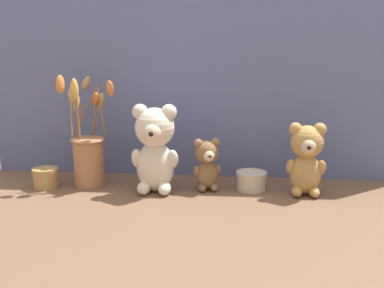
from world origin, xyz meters
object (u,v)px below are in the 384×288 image
teddy_bear_large (155,147)px  decorative_tin_short (45,178)px  teddy_bear_medium (306,158)px  flower_vase (88,151)px  teddy_bear_small (207,163)px  decorative_tin_tall (251,181)px

teddy_bear_large → decorative_tin_short: 0.35m
teddy_bear_medium → flower_vase: (-0.64, 0.03, -0.00)m
teddy_bear_large → flower_vase: (-0.21, 0.04, -0.03)m
teddy_bear_small → decorative_tin_short: bearing=-177.1°
flower_vase → decorative_tin_short: 0.15m
flower_vase → teddy_bear_small: bearing=-1.4°
flower_vase → decorative_tin_tall: bearing=0.3°
flower_vase → decorative_tin_tall: (0.49, 0.00, -0.08)m
teddy_bear_small → decorative_tin_short: 0.48m
teddy_bear_small → flower_vase: 0.36m
decorative_tin_tall → decorative_tin_short: size_ratio=1.19×
teddy_bear_large → flower_vase: 0.21m
teddy_bear_small → decorative_tin_tall: bearing=5.0°
teddy_bear_small → flower_vase: (-0.36, 0.01, 0.03)m
decorative_tin_short → decorative_tin_tall: bearing=3.3°
decorative_tin_short → flower_vase: bearing=14.8°
decorative_tin_tall → decorative_tin_short: bearing=-176.7°
teddy_bear_large → flower_vase: flower_vase is taller
teddy_bear_medium → decorative_tin_short: (-0.76, -0.01, -0.08)m
decorative_tin_tall → decorative_tin_short: 0.61m
teddy_bear_large → flower_vase: bearing=169.1°
decorative_tin_tall → decorative_tin_short: decorative_tin_short is taller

